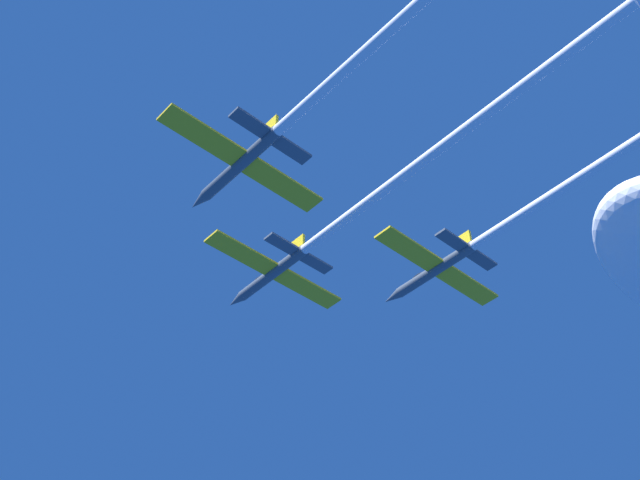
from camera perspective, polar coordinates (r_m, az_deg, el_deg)
jet_lead at (r=89.03m, az=3.18°, el=2.53°), size 19.19×58.11×3.18m
jet_left_wing at (r=73.96m, az=3.51°, el=13.30°), size 19.19×64.15×3.18m
jet_right_wing at (r=90.55m, az=17.67°, el=4.14°), size 19.19×67.77×3.18m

